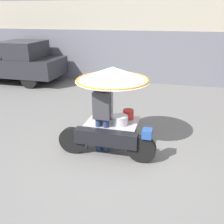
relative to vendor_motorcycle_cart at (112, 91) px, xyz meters
The scene contains 5 objects.
ground_plane 1.54m from the vendor_motorcycle_cart, 75.31° to the right, with size 36.00×36.00×0.00m, color slate.
shopfront_building 7.16m from the vendor_motorcycle_cart, 88.66° to the left, with size 28.00×2.06×3.54m.
vendor_motorcycle_cart is the anchor object (origin of this frame).
vendor_person 0.56m from the vendor_motorcycle_cart, 121.46° to the right, with size 0.38×0.22×1.64m.
pickup_truck 7.75m from the vendor_motorcycle_cart, 140.93° to the left, with size 4.89×1.98×1.86m.
Camera 1 is at (1.15, -4.52, 2.98)m, focal length 40.00 mm.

